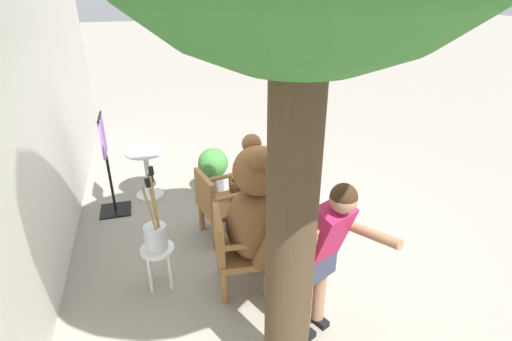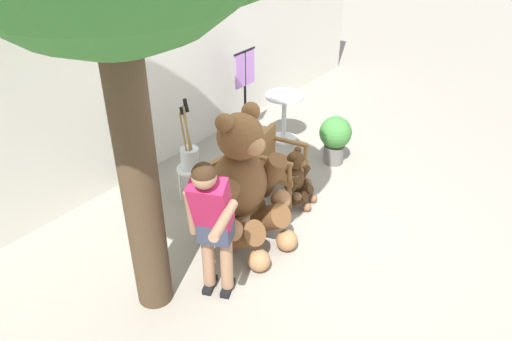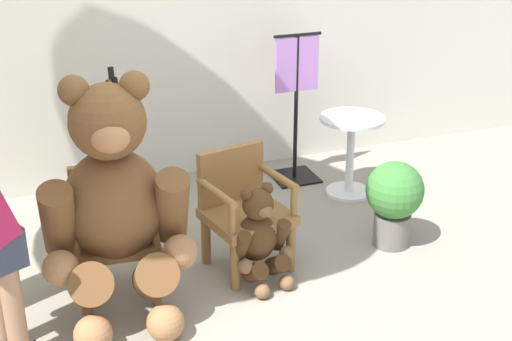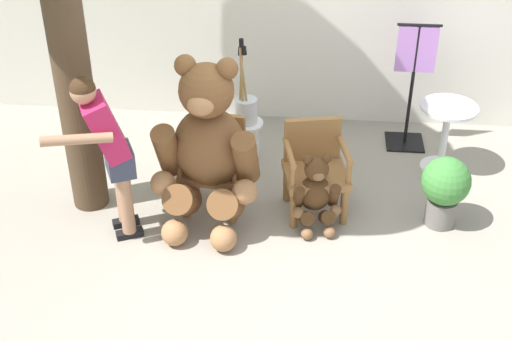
# 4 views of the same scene
# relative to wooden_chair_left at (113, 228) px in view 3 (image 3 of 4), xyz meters

# --- Properties ---
(ground_plane) EXTENTS (60.00, 60.00, 0.00)m
(ground_plane) POSITION_rel_wooden_chair_left_xyz_m (0.47, -0.58, -0.46)
(ground_plane) COLOR gray
(back_wall) EXTENTS (10.00, 0.16, 2.80)m
(back_wall) POSITION_rel_wooden_chair_left_xyz_m (0.47, 1.82, 0.94)
(back_wall) COLOR silver
(back_wall) RESTS_ON ground
(wooden_chair_left) EXTENTS (0.60, 0.57, 0.86)m
(wooden_chair_left) POSITION_rel_wooden_chair_left_xyz_m (0.00, 0.00, 0.00)
(wooden_chair_left) COLOR olive
(wooden_chair_left) RESTS_ON ground
(wooden_chair_right) EXTENTS (0.65, 0.62, 0.86)m
(wooden_chair_right) POSITION_rel_wooden_chair_left_xyz_m (0.93, -0.00, 0.00)
(wooden_chair_right) COLOR olive
(wooden_chair_right) RESTS_ON ground
(teddy_bear_large) EXTENTS (0.96, 0.93, 1.59)m
(teddy_bear_large) POSITION_rel_wooden_chair_left_xyz_m (-0.01, -0.27, 0.32)
(teddy_bear_large) COLOR brown
(teddy_bear_large) RESTS_ON ground
(teddy_bear_small) EXTENTS (0.45, 0.45, 0.73)m
(teddy_bear_small) POSITION_rel_wooden_chair_left_xyz_m (0.95, -0.28, -0.10)
(teddy_bear_small) COLOR #4C3019
(teddy_bear_small) RESTS_ON ground
(white_stool) EXTENTS (0.34, 0.34, 0.46)m
(white_stool) POSITION_rel_wooden_chair_left_xyz_m (0.22, 0.76, -0.11)
(white_stool) COLOR white
(white_stool) RESTS_ON ground
(brush_bucket) EXTENTS (0.22, 0.22, 0.91)m
(brush_bucket) POSITION_rel_wooden_chair_left_xyz_m (0.22, 0.76, 0.17)
(brush_bucket) COLOR silver
(brush_bucket) RESTS_ON white_stool
(round_side_table) EXTENTS (0.56, 0.56, 0.72)m
(round_side_table) POSITION_rel_wooden_chair_left_xyz_m (2.20, 0.80, -0.01)
(round_side_table) COLOR silver
(round_side_table) RESTS_ON ground
(potted_plant) EXTENTS (0.44, 0.44, 0.68)m
(potted_plant) POSITION_rel_wooden_chair_left_xyz_m (2.09, -0.14, -0.07)
(potted_plant) COLOR slate
(potted_plant) RESTS_ON ground
(clothing_display_stand) EXTENTS (0.44, 0.40, 1.36)m
(clothing_display_stand) POSITION_rel_wooden_chair_left_xyz_m (1.89, 1.28, 0.26)
(clothing_display_stand) COLOR black
(clothing_display_stand) RESTS_ON ground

